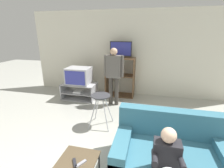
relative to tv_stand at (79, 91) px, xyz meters
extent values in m
cube|color=silver|center=(1.38, 0.81, 1.07)|extent=(6.40, 0.06, 2.60)
cube|color=#A8A8AD|center=(0.00, 0.00, -0.23)|extent=(1.01, 0.57, 0.02)
cube|color=#A8A8AD|center=(0.00, 0.00, -0.02)|extent=(0.98, 0.57, 0.02)
cube|color=#A8A8AD|center=(0.00, 0.00, 0.23)|extent=(1.01, 0.57, 0.02)
cube|color=#A8A8AD|center=(-0.49, 0.00, 0.00)|extent=(0.03, 0.57, 0.48)
cube|color=#A8A8AD|center=(0.49, 0.00, 0.00)|extent=(0.03, 0.57, 0.48)
cube|color=silver|center=(0.00, -0.07, 0.01)|extent=(0.24, 0.28, 0.05)
cube|color=#B2B2B7|center=(0.00, 0.02, 0.48)|extent=(0.69, 0.54, 0.48)
cube|color=#333899|center=(0.00, -0.25, 0.48)|extent=(0.61, 0.01, 0.40)
cube|color=brown|center=(0.73, 0.52, 0.38)|extent=(0.03, 0.43, 1.22)
cube|color=brown|center=(1.59, 0.52, 0.38)|extent=(0.03, 0.43, 1.22)
cube|color=brown|center=(1.16, 0.52, -0.22)|extent=(0.83, 0.43, 0.03)
cube|color=brown|center=(1.16, 0.52, 0.44)|extent=(0.83, 0.43, 0.03)
cube|color=brown|center=(1.16, 0.52, 0.97)|extent=(0.83, 0.43, 0.03)
cube|color=#9E7A4C|center=(1.00, 0.46, 0.56)|extent=(0.18, 0.04, 0.22)
cube|color=black|center=(1.17, 0.52, 1.01)|extent=(0.23, 0.20, 0.04)
cube|color=black|center=(1.17, 0.52, 1.25)|extent=(0.65, 0.04, 0.44)
cube|color=#333899|center=(1.17, 0.50, 1.25)|extent=(0.60, 0.01, 0.39)
cylinder|color=#B7B7BC|center=(0.95, -1.42, 0.11)|extent=(0.19, 0.18, 0.70)
cylinder|color=#B7B7BC|center=(1.22, -1.42, 0.11)|extent=(0.19, 0.18, 0.70)
cylinder|color=#B7B7BC|center=(0.95, -1.16, 0.11)|extent=(0.19, 0.18, 0.70)
cylinder|color=#B7B7BC|center=(1.22, -1.16, 0.11)|extent=(0.19, 0.18, 0.70)
cylinder|color=#333338|center=(1.09, -1.29, 0.47)|extent=(0.41, 0.41, 0.02)
cube|color=brown|center=(1.24, -2.80, 0.19)|extent=(0.48, 0.48, 0.02)
cylinder|color=black|center=(1.03, -2.59, -0.02)|extent=(0.02, 0.02, 0.42)
cylinder|color=black|center=(1.46, -2.59, -0.02)|extent=(0.02, 0.02, 0.42)
cube|color=#232328|center=(1.23, -2.85, 0.21)|extent=(0.11, 0.14, 0.02)
cube|color=gray|center=(1.32, -2.84, 0.21)|extent=(0.11, 0.14, 0.02)
cube|color=teal|center=(2.42, -2.27, -0.04)|extent=(1.60, 0.93, 0.39)
cube|color=teal|center=(2.42, -1.90, 0.38)|extent=(1.60, 0.20, 0.44)
cube|color=teal|center=(1.73, -2.27, 0.02)|extent=(0.22, 0.93, 0.51)
cylinder|color=#3D3833|center=(1.03, -0.18, 0.16)|extent=(0.11, 0.11, 0.79)
cylinder|color=#3D3833|center=(1.19, -0.18, 0.16)|extent=(0.11, 0.11, 0.79)
cube|color=#5B5651|center=(1.11, -0.18, 0.85)|extent=(0.38, 0.20, 0.59)
cylinder|color=#5B5651|center=(0.88, -0.18, 0.87)|extent=(0.08, 0.08, 0.56)
cylinder|color=#5B5651|center=(1.34, -0.18, 0.87)|extent=(0.08, 0.08, 0.56)
sphere|color=#DBAD89|center=(1.11, -0.18, 1.24)|extent=(0.19, 0.19, 0.19)
cube|color=#232328|center=(2.30, -2.67, 0.37)|extent=(0.30, 0.17, 0.42)
cylinder|color=#232328|center=(2.16, -2.80, 0.45)|extent=(0.06, 0.31, 0.14)
cylinder|color=#232328|center=(2.43, -2.80, 0.45)|extent=(0.06, 0.31, 0.14)
sphere|color=beige|center=(2.30, -2.67, 0.66)|extent=(0.17, 0.17, 0.17)
camera|label=1|loc=(2.04, -4.28, 1.74)|focal=26.00mm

